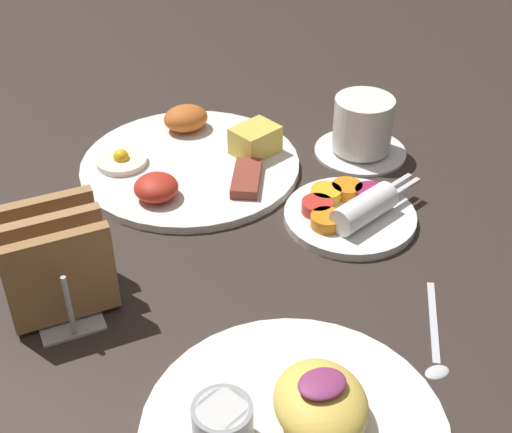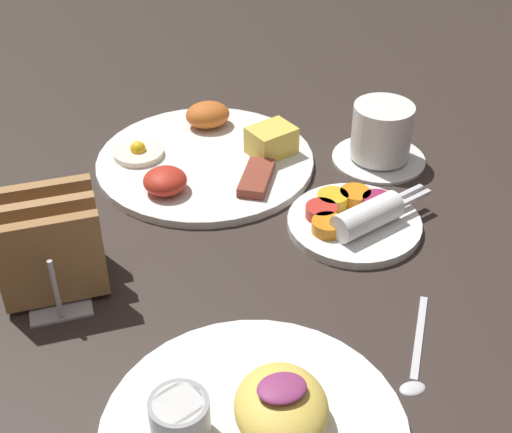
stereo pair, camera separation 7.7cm
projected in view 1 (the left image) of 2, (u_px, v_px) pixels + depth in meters
ground_plane at (214, 274)px, 0.74m from camera, size 3.00×3.00×0.00m
plate_breakfast at (192, 160)px, 0.90m from camera, size 0.28×0.28×0.05m
plate_condiments at (350, 211)px, 0.81m from camera, size 0.17×0.15×0.04m
plate_foreground at (294, 423)px, 0.57m from camera, size 0.25×0.25×0.06m
toast_rack at (55, 263)px, 0.68m from camera, size 0.10×0.12×0.10m
coffee_cup at (362, 129)px, 0.92m from camera, size 0.12×0.12×0.08m
teaspoon at (436, 343)px, 0.66m from camera, size 0.08×0.11×0.01m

